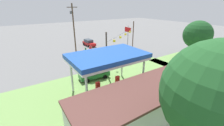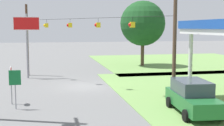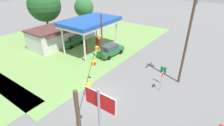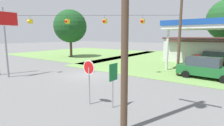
# 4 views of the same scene
# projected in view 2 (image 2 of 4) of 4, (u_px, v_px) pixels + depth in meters

# --- Properties ---
(ground_plane) EXTENTS (160.00, 160.00, 0.00)m
(ground_plane) POSITION_uv_depth(u_px,v_px,m) (84.00, 86.00, 26.39)
(ground_plane) COLOR slate
(grass_verge_opposite_corner) EXTENTS (24.00, 24.00, 0.04)m
(grass_verge_opposite_corner) POSITION_uv_depth(u_px,v_px,m) (181.00, 62.00, 45.17)
(grass_verge_opposite_corner) COLOR #6B934C
(grass_verge_opposite_corner) RESTS_ON ground
(car_at_pumps_front) EXTENTS (5.01, 2.44, 1.92)m
(car_at_pumps_front) POSITION_uv_depth(u_px,v_px,m) (192.00, 97.00, 17.96)
(car_at_pumps_front) COLOR #1E602D
(car_at_pumps_front) RESTS_ON ground
(stop_sign_roadside) EXTENTS (0.80, 0.08, 2.50)m
(stop_sign_roadside) POSITION_uv_depth(u_px,v_px,m) (11.00, 77.00, 20.02)
(stop_sign_roadside) COLOR #99999E
(stop_sign_roadside) RESTS_ON ground
(stop_sign_overhead) EXTENTS (0.22, 2.49, 6.28)m
(stop_sign_overhead) POSITION_uv_depth(u_px,v_px,m) (27.00, 31.00, 30.05)
(stop_sign_overhead) COLOR gray
(stop_sign_overhead) RESTS_ON ground
(route_sign) EXTENTS (0.10, 0.70, 2.40)m
(route_sign) POSITION_uv_depth(u_px,v_px,m) (15.00, 82.00, 18.79)
(route_sign) COLOR gray
(route_sign) RESTS_ON ground
(signal_span_gantry) EXTENTS (14.69, 10.24, 7.30)m
(signal_span_gantry) POSITION_uv_depth(u_px,v_px,m) (84.00, 39.00, 25.93)
(signal_span_gantry) COLOR #4C3828
(signal_span_gantry) RESTS_ON ground
(tree_west_verge) EXTENTS (5.75, 5.75, 8.35)m
(tree_west_verge) POSITION_uv_depth(u_px,v_px,m) (143.00, 23.00, 39.78)
(tree_west_verge) COLOR #4C3828
(tree_west_verge) RESTS_ON ground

